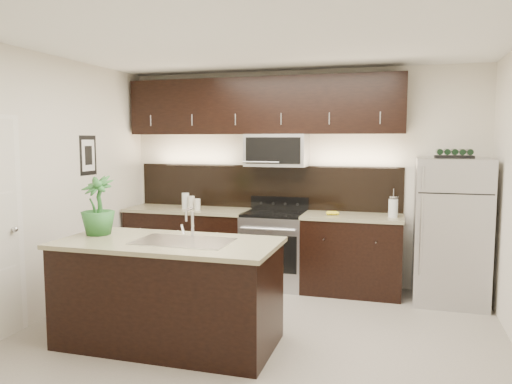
% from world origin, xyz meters
% --- Properties ---
extents(ground, '(4.50, 4.50, 0.00)m').
position_xyz_m(ground, '(0.00, 0.00, 0.00)').
color(ground, gray).
rests_on(ground, ground).
extents(room_walls, '(4.52, 4.02, 2.71)m').
position_xyz_m(room_walls, '(-0.11, -0.04, 1.70)').
color(room_walls, beige).
rests_on(room_walls, ground).
extents(counter_run, '(3.51, 0.65, 0.94)m').
position_xyz_m(counter_run, '(-0.46, 1.69, 0.47)').
color(counter_run, black).
rests_on(counter_run, ground).
extents(upper_fixtures, '(3.49, 0.40, 1.66)m').
position_xyz_m(upper_fixtures, '(-0.43, 1.84, 2.14)').
color(upper_fixtures, black).
rests_on(upper_fixtures, counter_run).
extents(island, '(1.96, 0.96, 0.94)m').
position_xyz_m(island, '(-0.73, -0.30, 0.47)').
color(island, black).
rests_on(island, ground).
extents(sink_faucet, '(0.84, 0.50, 0.28)m').
position_xyz_m(sink_faucet, '(-0.58, -0.29, 0.96)').
color(sink_faucet, silver).
rests_on(sink_faucet, island).
extents(refrigerator, '(0.79, 0.71, 1.63)m').
position_xyz_m(refrigerator, '(1.80, 1.63, 0.81)').
color(refrigerator, '#B2B2B7').
rests_on(refrigerator, ground).
extents(wine_rack, '(0.40, 0.25, 0.10)m').
position_xyz_m(wine_rack, '(1.80, 1.63, 1.67)').
color(wine_rack, black).
rests_on(wine_rack, refrigerator).
extents(plant, '(0.34, 0.34, 0.55)m').
position_xyz_m(plant, '(-1.48, -0.22, 1.22)').
color(plant, '#286429').
rests_on(plant, island).
extents(canisters, '(0.29, 0.18, 0.21)m').
position_xyz_m(canisters, '(-1.35, 1.60, 1.03)').
color(canisters, silver).
rests_on(canisters, counter_run).
extents(french_press, '(0.11, 0.11, 0.32)m').
position_xyz_m(french_press, '(1.17, 1.64, 1.06)').
color(french_press, silver).
rests_on(french_press, counter_run).
extents(bananas, '(0.20, 0.18, 0.05)m').
position_xyz_m(bananas, '(0.43, 1.61, 0.96)').
color(bananas, yellow).
rests_on(bananas, counter_run).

